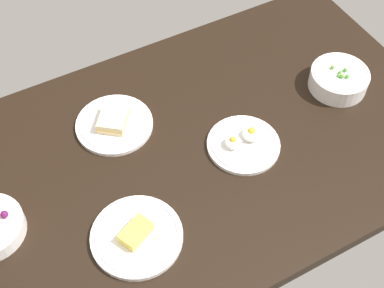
{
  "coord_description": "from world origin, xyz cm",
  "views": [
    {
      "loc": [
        40.36,
        74.86,
        117.49
      ],
      "look_at": [
        0.0,
        0.0,
        6.0
      ],
      "focal_mm": 49.96,
      "sensor_mm": 36.0,
      "label": 1
    }
  ],
  "objects_px": {
    "bowl_peas": "(338,78)",
    "plate_eggs": "(244,143)",
    "plate_cheese": "(137,236)",
    "plate_sandwich": "(114,123)"
  },
  "relations": [
    {
      "from": "plate_cheese",
      "to": "plate_eggs",
      "type": "xyz_separation_m",
      "value": [
        -0.36,
        -0.11,
        0.0
      ]
    },
    {
      "from": "plate_cheese",
      "to": "plate_eggs",
      "type": "distance_m",
      "value": 0.38
    },
    {
      "from": "plate_cheese",
      "to": "plate_eggs",
      "type": "bearing_deg",
      "value": -162.53
    },
    {
      "from": "plate_cheese",
      "to": "plate_sandwich",
      "type": "xyz_separation_m",
      "value": [
        -0.09,
        -0.34,
        0.0
      ]
    },
    {
      "from": "bowl_peas",
      "to": "plate_eggs",
      "type": "distance_m",
      "value": 0.36
    },
    {
      "from": "bowl_peas",
      "to": "plate_eggs",
      "type": "xyz_separation_m",
      "value": [
        0.35,
        0.06,
        -0.02
      ]
    },
    {
      "from": "bowl_peas",
      "to": "plate_eggs",
      "type": "relative_size",
      "value": 0.86
    },
    {
      "from": "plate_cheese",
      "to": "plate_sandwich",
      "type": "bearing_deg",
      "value": -104.68
    },
    {
      "from": "plate_cheese",
      "to": "plate_eggs",
      "type": "height_order",
      "value": "plate_eggs"
    },
    {
      "from": "plate_cheese",
      "to": "bowl_peas",
      "type": "relative_size",
      "value": 1.3
    }
  ]
}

